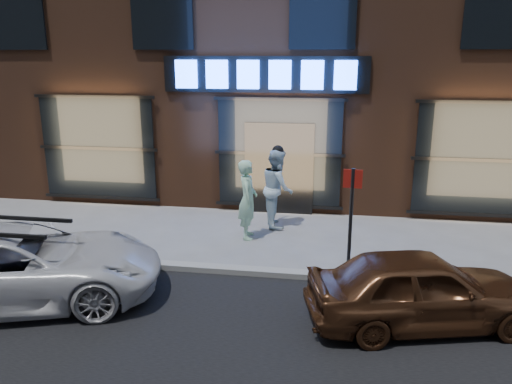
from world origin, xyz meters
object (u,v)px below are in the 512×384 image
man_cap (277,188)px  sign_post (351,214)px  white_suv (20,265)px  man_bowtie (248,200)px  gold_sedan (422,289)px

man_cap → sign_post: (1.68, -2.81, 0.33)m
man_cap → white_suv: 5.99m
man_bowtie → sign_post: size_ratio=0.85×
gold_sedan → sign_post: sign_post is taller
man_bowtie → gold_sedan: bearing=-143.6°
gold_sedan → sign_post: 1.97m
gold_sedan → sign_post: bearing=21.7°
gold_sedan → sign_post: (-1.08, 1.49, 0.69)m
man_cap → gold_sedan: size_ratio=0.54×
man_cap → gold_sedan: man_cap is taller
man_cap → gold_sedan: 5.12m
man_bowtie → white_suv: man_bowtie is taller
white_suv → gold_sedan: size_ratio=1.32×
white_suv → sign_post: bearing=-90.9°
white_suv → gold_sedan: 6.61m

